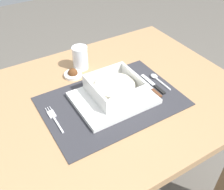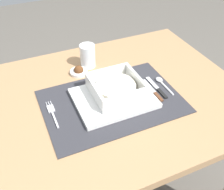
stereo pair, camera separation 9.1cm
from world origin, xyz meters
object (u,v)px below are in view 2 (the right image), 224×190
object	(u,v)px
drinking_glass	(88,57)
condiment_saucer	(79,71)
dining_table	(114,114)
porridge_bowl	(116,88)
bread_knife	(154,91)
butter_knife	(158,89)
spoon	(160,81)
fork	(52,112)

from	to	relation	value
drinking_glass	condiment_saucer	xyz separation A→B (m)	(-0.05, -0.04, -0.03)
dining_table	drinking_glass	xyz separation A→B (m)	(-0.02, 0.21, 0.14)
drinking_glass	porridge_bowl	bearing A→B (deg)	-84.61
dining_table	condiment_saucer	xyz separation A→B (m)	(-0.07, 0.18, 0.11)
dining_table	condiment_saucer	world-z (taller)	condiment_saucer
bread_knife	butter_knife	bearing A→B (deg)	20.19
dining_table	spoon	world-z (taller)	spoon
bread_knife	condiment_saucer	xyz separation A→B (m)	(-0.21, 0.23, 0.00)
bread_knife	dining_table	bearing A→B (deg)	160.04
fork	porridge_bowl	bearing A→B (deg)	-1.81
bread_knife	condiment_saucer	distance (m)	0.31
dining_table	fork	bearing A→B (deg)	-178.13
fork	condiment_saucer	xyz separation A→B (m)	(0.16, 0.18, 0.00)
fork	drinking_glass	size ratio (longest dim) A/B	1.41
porridge_bowl	bread_knife	world-z (taller)	porridge_bowl
spoon	butter_knife	world-z (taller)	spoon
fork	condiment_saucer	distance (m)	0.24
bread_knife	drinking_glass	world-z (taller)	drinking_glass
porridge_bowl	condiment_saucer	world-z (taller)	porridge_bowl
porridge_bowl	drinking_glass	world-z (taller)	drinking_glass
spoon	butter_knife	distance (m)	0.05
dining_table	fork	size ratio (longest dim) A/B	7.01
porridge_bowl	bread_knife	size ratio (longest dim) A/B	1.25
dining_table	fork	xyz separation A→B (m)	(-0.23, -0.01, 0.10)
drinking_glass	butter_knife	bearing A→B (deg)	-54.89
spoon	bread_knife	bearing A→B (deg)	-142.00
bread_knife	fork	bearing A→B (deg)	173.80
butter_knife	condiment_saucer	distance (m)	0.32
spoon	drinking_glass	distance (m)	0.31
fork	drinking_glass	distance (m)	0.31
porridge_bowl	fork	size ratio (longest dim) A/B	1.25
dining_table	butter_knife	world-z (taller)	butter_knife
fork	spoon	distance (m)	0.42
dining_table	bread_knife	bearing A→B (deg)	-20.59
porridge_bowl	butter_knife	xyz separation A→B (m)	(0.16, -0.03, -0.03)
porridge_bowl	bread_knife	distance (m)	0.14
dining_table	bread_knife	size ratio (longest dim) A/B	7.01
porridge_bowl	drinking_glass	distance (m)	0.23
fork	butter_knife	size ratio (longest dim) A/B	0.98
bread_knife	drinking_glass	distance (m)	0.31
dining_table	fork	world-z (taller)	fork
fork	bread_knife	distance (m)	0.37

